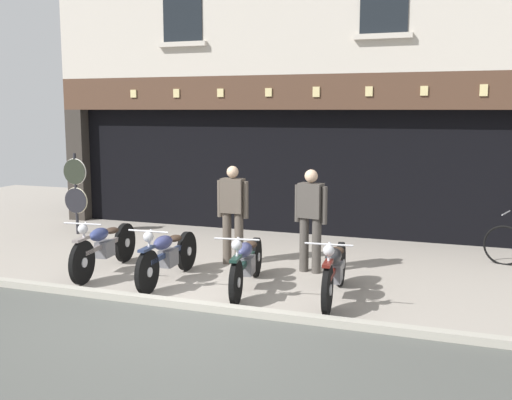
{
  "coord_description": "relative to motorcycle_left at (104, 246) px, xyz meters",
  "views": [
    {
      "loc": [
        3.55,
        -6.91,
        2.61
      ],
      "look_at": [
        0.03,
        2.79,
        1.07
      ],
      "focal_mm": 42.74,
      "sensor_mm": 36.0,
      "label": 1
    }
  ],
  "objects": [
    {
      "name": "ground",
      "position": [
        2.01,
        -2.22,
        -0.47
      ],
      "size": [
        23.04,
        22.0,
        0.18
      ],
      "color": "#9D9489"
    },
    {
      "name": "shop_facade",
      "position": [
        2.01,
        5.78,
        1.26
      ],
      "size": [
        11.34,
        4.42,
        6.22
      ],
      "color": "black",
      "rests_on": "ground"
    },
    {
      "name": "motorcycle_left",
      "position": [
        0.0,
        0.0,
        0.0
      ],
      "size": [
        0.62,
        2.09,
        0.93
      ],
      "rotation": [
        0.0,
        0.0,
        3.24
      ],
      "color": "black",
      "rests_on": "ground"
    },
    {
      "name": "motorcycle_center_left",
      "position": [
        1.21,
        -0.12,
        -0.01
      ],
      "size": [
        0.62,
        2.0,
        0.91
      ],
      "rotation": [
        0.0,
        0.0,
        3.18
      ],
      "color": "black",
      "rests_on": "ground"
    },
    {
      "name": "motorcycle_center",
      "position": [
        2.49,
        -0.11,
        -0.02
      ],
      "size": [
        0.62,
        2.04,
        0.9
      ],
      "rotation": [
        0.0,
        0.0,
        3.3
      ],
      "color": "black",
      "rests_on": "ground"
    },
    {
      "name": "motorcycle_center_right",
      "position": [
        3.79,
        -0.11,
        -0.01
      ],
      "size": [
        0.62,
        2.02,
        0.92
      ],
      "rotation": [
        0.0,
        0.0,
        3.23
      ],
      "color": "black",
      "rests_on": "ground"
    },
    {
      "name": "salesman_left",
      "position": [
        1.74,
        1.21,
        0.5
      ],
      "size": [
        0.56,
        0.25,
        1.68
      ],
      "rotation": [
        0.0,
        0.0,
        3.13
      ],
      "color": "brown",
      "rests_on": "ground"
    },
    {
      "name": "shopkeeper_center",
      "position": [
        3.11,
        1.16,
        0.49
      ],
      "size": [
        0.55,
        0.28,
        1.67
      ],
      "rotation": [
        0.0,
        0.0,
        2.97
      ],
      "color": "#47423D",
      "rests_on": "ground"
    },
    {
      "name": "tyre_sign_pole",
      "position": [
        -2.3,
        2.42,
        0.56
      ],
      "size": [
        0.55,
        0.06,
        1.71
      ],
      "color": "#232328",
      "rests_on": "ground"
    },
    {
      "name": "advert_board_near",
      "position": [
        3.48,
        4.16,
        1.38
      ],
      "size": [
        0.75,
        0.03,
        1.1
      ],
      "color": "silver"
    },
    {
      "name": "advert_board_far",
      "position": [
        4.49,
        4.16,
        1.45
      ],
      "size": [
        0.82,
        0.03,
        0.92
      ],
      "color": "silver"
    }
  ]
}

